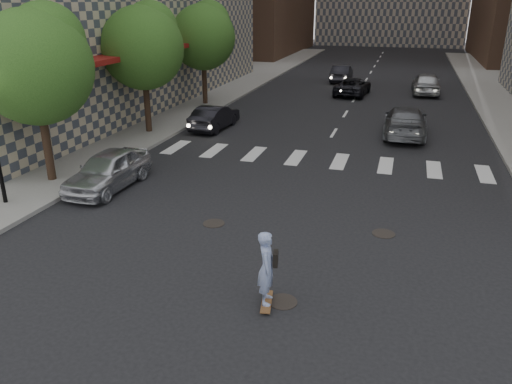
% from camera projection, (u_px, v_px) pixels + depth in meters
% --- Properties ---
extents(ground, '(160.00, 160.00, 0.00)m').
position_uv_depth(ground, '(263.00, 249.00, 14.48)').
color(ground, black).
rests_on(ground, ground).
extents(sidewalk_left, '(13.00, 80.00, 0.15)m').
position_uv_depth(sidewalk_left, '(147.00, 98.00, 36.19)').
color(sidewalk_left, gray).
rests_on(sidewalk_left, ground).
extents(tree_a, '(4.20, 4.20, 6.60)m').
position_uv_depth(tree_a, '(38.00, 62.00, 18.13)').
color(tree_a, '#382619').
rests_on(tree_a, sidewalk_left).
extents(tree_b, '(4.20, 4.20, 6.60)m').
position_uv_depth(tree_b, '(145.00, 44.00, 25.27)').
color(tree_b, '#382619').
rests_on(tree_b, sidewalk_left).
extents(tree_c, '(4.20, 4.20, 6.60)m').
position_uv_depth(tree_c, '(204.00, 34.00, 32.42)').
color(tree_c, '#382619').
rests_on(tree_c, sidewalk_left).
extents(manhole_a, '(0.70, 0.70, 0.02)m').
position_uv_depth(manhole_a, '(283.00, 302.00, 11.92)').
color(manhole_a, black).
rests_on(manhole_a, ground).
extents(manhole_b, '(0.70, 0.70, 0.02)m').
position_uv_depth(manhole_b, '(214.00, 223.00, 16.08)').
color(manhole_b, black).
rests_on(manhole_b, ground).
extents(manhole_c, '(0.70, 0.70, 0.02)m').
position_uv_depth(manhole_c, '(384.00, 234.00, 15.38)').
color(manhole_c, black).
rests_on(manhole_c, ground).
extents(skateboarder, '(0.55, 0.99, 1.91)m').
position_uv_depth(skateboarder, '(267.00, 268.00, 11.46)').
color(skateboarder, brown).
rests_on(skateboarder, ground).
extents(silver_sedan, '(1.79, 4.29, 1.45)m').
position_uv_depth(silver_sedan, '(108.00, 170.00, 18.87)').
color(silver_sedan, silver).
rests_on(silver_sedan, ground).
extents(traffic_car_a, '(1.66, 4.11, 1.33)m').
position_uv_depth(traffic_car_a, '(215.00, 117.00, 27.59)').
color(traffic_car_a, black).
rests_on(traffic_car_a, ground).
extents(traffic_car_b, '(2.25, 5.32, 1.53)m').
position_uv_depth(traffic_car_b, '(405.00, 122.00, 26.15)').
color(traffic_car_b, '#585A5F').
rests_on(traffic_car_b, ground).
extents(traffic_car_c, '(2.55, 4.86, 1.30)m').
position_uv_depth(traffic_car_c, '(353.00, 86.00, 37.36)').
color(traffic_car_c, black).
rests_on(traffic_car_c, ground).
extents(traffic_car_d, '(2.13, 4.92, 1.65)m').
position_uv_depth(traffic_car_d, '(426.00, 83.00, 37.69)').
color(traffic_car_d, '#A5A8AC').
rests_on(traffic_car_d, ground).
extents(traffic_car_e, '(1.54, 4.35, 1.43)m').
position_uv_depth(traffic_car_e, '(342.00, 74.00, 43.34)').
color(traffic_car_e, black).
rests_on(traffic_car_e, ground).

